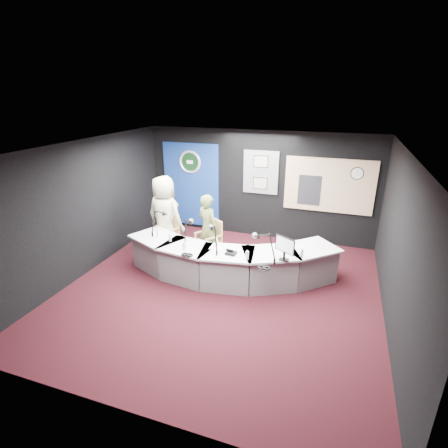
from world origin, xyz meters
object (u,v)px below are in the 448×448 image
(broadcast_desk, at_px, (227,261))
(armchair_left, at_px, (166,235))
(person_man, at_px, (165,216))
(person_woman, at_px, (208,228))
(armchair_right, at_px, (208,243))

(broadcast_desk, xyz_separation_m, armchair_left, (-1.76, 0.65, 0.09))
(broadcast_desk, relative_size, person_man, 2.36)
(armchair_left, relative_size, person_woman, 0.59)
(broadcast_desk, relative_size, armchair_right, 5.29)
(broadcast_desk, height_order, person_man, person_man)
(person_man, bearing_deg, armchair_right, -171.21)
(armchair_right, bearing_deg, broadcast_desk, -9.01)
(broadcast_desk, height_order, person_woman, person_woman)
(armchair_left, bearing_deg, broadcast_desk, -4.20)
(broadcast_desk, bearing_deg, armchair_left, 159.65)
(armchair_left, xyz_separation_m, armchair_right, (1.09, -0.01, -0.04))
(broadcast_desk, distance_m, armchair_right, 0.93)
(person_man, xyz_separation_m, person_woman, (1.09, -0.01, -0.16))
(armchair_left, bearing_deg, armchair_right, 15.85)
(broadcast_desk, distance_m, armchair_left, 1.88)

